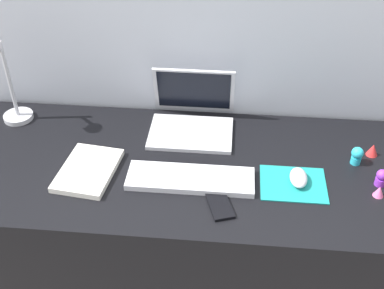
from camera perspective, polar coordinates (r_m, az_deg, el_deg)
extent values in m
cube|color=#B2B7C1|center=(1.99, 1.38, 3.57)|extent=(2.87, 0.05, 1.41)
cube|color=black|center=(1.94, 0.41, -10.91)|extent=(1.67, 0.66, 0.74)
cube|color=silver|center=(1.81, -0.14, 1.29)|extent=(0.30, 0.21, 0.01)
cube|color=silver|center=(1.86, 0.24, 6.21)|extent=(0.30, 0.06, 0.20)
cube|color=black|center=(1.86, 0.22, 6.16)|extent=(0.27, 0.05, 0.17)
cube|color=silver|center=(1.61, -0.18, -3.93)|extent=(0.41, 0.13, 0.02)
cube|color=teal|center=(1.64, 11.47, -4.43)|extent=(0.21, 0.17, 0.00)
ellipsoid|color=silver|center=(1.64, 12.06, -3.72)|extent=(0.06, 0.10, 0.03)
cube|color=black|center=(1.54, 3.16, -6.85)|extent=(0.10, 0.14, 0.01)
cylinder|color=#B7B7BC|center=(2.01, -19.19, 3.04)|extent=(0.11, 0.11, 0.02)
cylinder|color=#B7B7BC|center=(1.93, -20.14, 6.96)|extent=(0.01, 0.01, 0.30)
cube|color=silver|center=(1.68, -11.77, -2.89)|extent=(0.20, 0.26, 0.02)
cylinder|color=#28B7CC|center=(1.77, 18.18, -1.69)|extent=(0.03, 0.03, 0.03)
sphere|color=#28B7CC|center=(1.75, 18.36, -0.91)|extent=(0.04, 0.04, 0.04)
cone|color=red|center=(1.82, 19.92, -0.57)|extent=(0.04, 0.04, 0.04)
cone|color=pink|center=(1.66, 20.57, -5.02)|extent=(0.03, 0.03, 0.04)
cylinder|color=purple|center=(1.71, 20.67, -3.97)|extent=(0.03, 0.03, 0.03)
sphere|color=purple|center=(1.69, 20.87, -3.26)|extent=(0.04, 0.04, 0.04)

